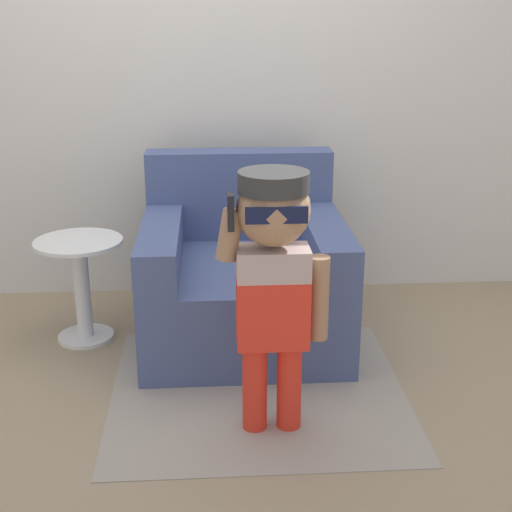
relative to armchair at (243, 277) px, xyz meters
The scene contains 6 objects.
ground_plane 0.35m from the armchair, behind, with size 10.00×10.00×0.00m, color #998466.
wall_back 1.21m from the armchair, 105.13° to the left, with size 10.00×0.05×2.60m.
armchair is the anchor object (origin of this frame).
person_child 0.96m from the armchair, 85.27° to the right, with size 0.43×0.32×1.04m.
side_table 0.80m from the armchair, behind, with size 0.43×0.43×0.52m.
rug 0.66m from the armchair, 86.60° to the right, with size 1.27×1.21×0.01m.
Camera 1 is at (0.02, -3.35, 1.58)m, focal length 50.00 mm.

